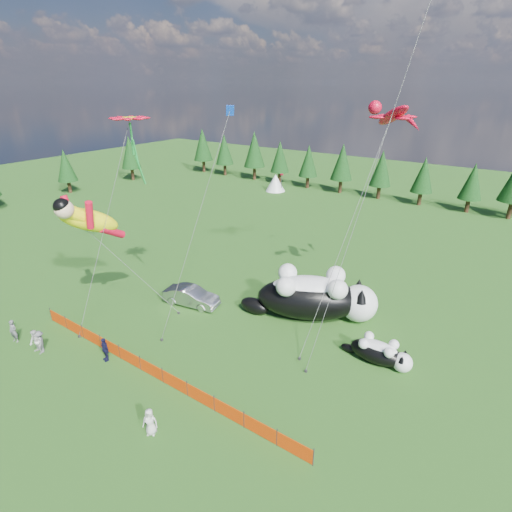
{
  "coord_description": "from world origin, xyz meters",
  "views": [
    {
      "loc": [
        16.32,
        -15.43,
        16.53
      ],
      "look_at": [
        2.93,
        4.0,
        6.26
      ],
      "focal_mm": 28.0,
      "sensor_mm": 36.0,
      "label": 1
    }
  ],
  "objects": [
    {
      "name": "spectator_c",
      "position": [
        -3.63,
        -3.6,
        0.84
      ],
      "size": [
        1.07,
        0.71,
        1.68
      ],
      "primitive_type": "imported",
      "rotation": [
        0.0,
        0.0,
        -0.23
      ],
      "color": "#131334",
      "rests_on": "ground"
    },
    {
      "name": "ground",
      "position": [
        0.0,
        0.0,
        0.0
      ],
      "size": [
        160.0,
        160.0,
        0.0
      ],
      "primitive_type": "plane",
      "color": "#0B3309",
      "rests_on": "ground"
    },
    {
      "name": "flower_kite",
      "position": [
        -5.81,
        2.24,
        14.25
      ],
      "size": [
        3.14,
        7.01,
        15.35
      ],
      "color": "red",
      "rests_on": "ground"
    },
    {
      "name": "spectator_a",
      "position": [
        -10.54,
        -5.91,
        0.84
      ],
      "size": [
        0.7,
        0.56,
        1.68
      ],
      "primitive_type": "imported",
      "rotation": [
        0.0,
        0.0,
        0.28
      ],
      "color": "#55565A",
      "rests_on": "ground"
    },
    {
      "name": "tree_line",
      "position": [
        0.0,
        45.0,
        4.0
      ],
      "size": [
        90.0,
        4.0,
        8.0
      ],
      "primitive_type": null,
      "color": "black",
      "rests_on": "ground"
    },
    {
      "name": "gecko_kite",
      "position": [
        8.19,
        11.85,
        14.59
      ],
      "size": [
        5.62,
        11.34,
        16.74
      ],
      "color": "red",
      "rests_on": "ground"
    },
    {
      "name": "spectator_e",
      "position": [
        3.31,
        -6.01,
        0.79
      ],
      "size": [
        0.92,
        0.82,
        1.57
      ],
      "primitive_type": "imported",
      "rotation": [
        0.0,
        0.0,
        0.53
      ],
      "color": "beige",
      "rests_on": "ground"
    },
    {
      "name": "spectator_b",
      "position": [
        -7.95,
        -5.74,
        0.88
      ],
      "size": [
        0.86,
        0.51,
        1.76
      ],
      "primitive_type": "imported",
      "rotation": [
        0.0,
        0.0,
        -0.0
      ],
      "color": "beige",
      "rests_on": "ground"
    },
    {
      "name": "diamond_kite_a",
      "position": [
        -0.45,
        5.44,
        13.98
      ],
      "size": [
        2.38,
        6.38,
        16.07
      ],
      "color": "blue",
      "rests_on": "ground"
    },
    {
      "name": "spectator_d",
      "position": [
        -7.9,
        -5.5,
        0.8
      ],
      "size": [
        1.16,
        1.01,
        1.6
      ],
      "primitive_type": "imported",
      "rotation": [
        0.0,
        0.0,
        -0.57
      ],
      "color": "#55565A",
      "rests_on": "ground"
    },
    {
      "name": "cat_large",
      "position": [
        5.09,
        8.77,
        1.8
      ],
      "size": [
        9.75,
        6.88,
        3.79
      ],
      "rotation": [
        0.0,
        0.0,
        0.48
      ],
      "color": "black",
      "rests_on": "ground"
    },
    {
      "name": "safety_fence",
      "position": [
        0.0,
        -3.0,
        0.5
      ],
      "size": [
        22.06,
        0.06,
        1.1
      ],
      "color": "#262626",
      "rests_on": "ground"
    },
    {
      "name": "car",
      "position": [
        -3.93,
        4.75,
        0.76
      ],
      "size": [
        4.83,
        2.47,
        1.52
      ],
      "primitive_type": "imported",
      "rotation": [
        0.0,
        0.0,
        1.77
      ],
      "color": "#A4A5A9",
      "rests_on": "ground"
    },
    {
      "name": "superhero_kite",
      "position": [
        -8.34,
        -0.2,
        7.71
      ],
      "size": [
        7.37,
        6.29,
        10.89
      ],
      "color": "#FFF70D",
      "rests_on": "ground"
    },
    {
      "name": "cat_small",
      "position": [
        11.02,
        6.19,
        0.79
      ],
      "size": [
        4.63,
        1.67,
        1.67
      ],
      "rotation": [
        0.0,
        0.0,
        0.01
      ],
      "color": "black",
      "rests_on": "ground"
    },
    {
      "name": "festival_tents",
      "position": [
        11.0,
        40.0,
        1.4
      ],
      "size": [
        50.0,
        3.2,
        2.8
      ],
      "primitive_type": null,
      "color": "white",
      "rests_on": "ground"
    }
  ]
}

